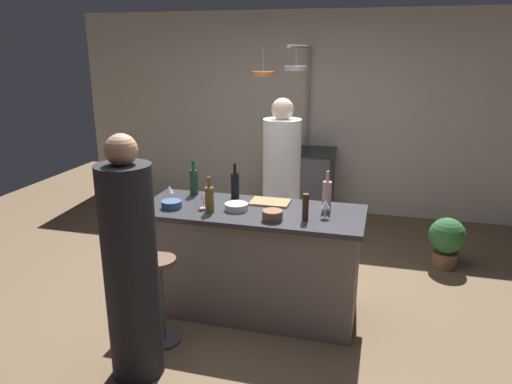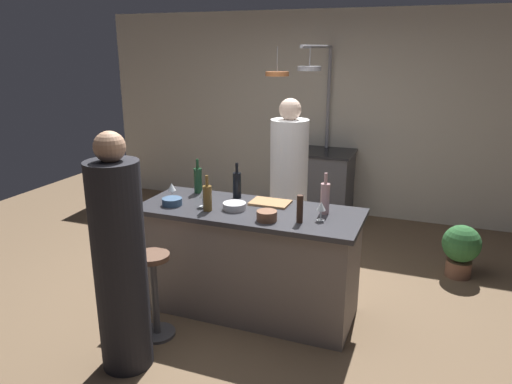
{
  "view_description": "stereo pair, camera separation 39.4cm",
  "coord_description": "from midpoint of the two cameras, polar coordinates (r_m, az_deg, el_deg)",
  "views": [
    {
      "loc": [
        0.99,
        -3.5,
        2.14
      ],
      "look_at": [
        0.0,
        0.15,
        1.0
      ],
      "focal_mm": 33.66,
      "sensor_mm": 36.0,
      "label": 1
    },
    {
      "loc": [
        1.36,
        -3.37,
        2.14
      ],
      "look_at": [
        0.0,
        0.15,
        1.0
      ],
      "focal_mm": 33.66,
      "sensor_mm": 36.0,
      "label": 2
    }
  ],
  "objects": [
    {
      "name": "ground_plane",
      "position": [
        4.22,
        -3.3,
        -13.75
      ],
      "size": [
        9.0,
        9.0,
        0.0
      ],
      "primitive_type": "plane",
      "color": "brown"
    },
    {
      "name": "back_wall",
      "position": [
        6.45,
        4.59,
        9.27
      ],
      "size": [
        6.4,
        0.16,
        2.6
      ],
      "primitive_type": "cube",
      "color": "beige",
      "rests_on": "ground_plane"
    },
    {
      "name": "kitchen_island",
      "position": [
        4.0,
        -3.41,
        -8.17
      ],
      "size": [
        1.8,
        0.72,
        0.9
      ],
      "color": "slate",
      "rests_on": "ground_plane"
    },
    {
      "name": "stove_range",
      "position": [
        6.24,
        3.72,
        1.01
      ],
      "size": [
        0.8,
        0.64,
        0.89
      ],
      "color": "#47474C",
      "rests_on": "ground_plane"
    },
    {
      "name": "chef",
      "position": [
        4.64,
        0.59,
        -0.14
      ],
      "size": [
        0.36,
        0.36,
        1.7
      ],
      "color": "white",
      "rests_on": "ground_plane"
    },
    {
      "name": "bar_stool_left",
      "position": [
        3.73,
        -14.37,
        -11.99
      ],
      "size": [
        0.28,
        0.28,
        0.68
      ],
      "color": "#4C4C51",
      "rests_on": "ground_plane"
    },
    {
      "name": "guest_left",
      "position": [
        3.28,
        -18.04,
        -8.83
      ],
      "size": [
        0.35,
        0.35,
        1.65
      ],
      "color": "black",
      "rests_on": "ground_plane"
    },
    {
      "name": "overhead_pot_rack",
      "position": [
        5.64,
        2.45,
        11.67
      ],
      "size": [
        0.6,
        1.33,
        2.17
      ],
      "color": "gray",
      "rests_on": "ground_plane"
    },
    {
      "name": "potted_plant",
      "position": [
        5.11,
        19.7,
        -5.39
      ],
      "size": [
        0.36,
        0.36,
        0.52
      ],
      "color": "brown",
      "rests_on": "ground_plane"
    },
    {
      "name": "cutting_board",
      "position": [
        3.97,
        -1.13,
        -1.26
      ],
      "size": [
        0.32,
        0.22,
        0.02
      ],
      "primitive_type": "cube",
      "color": "#997047",
      "rests_on": "kitchen_island"
    },
    {
      "name": "pepper_mill",
      "position": [
        3.55,
        2.75,
        -1.9
      ],
      "size": [
        0.05,
        0.05,
        0.21
      ],
      "primitive_type": "cylinder",
      "color": "#382319",
      "rests_on": "kitchen_island"
    },
    {
      "name": "wine_bottle_rose",
      "position": [
        3.76,
        5.48,
        -0.48
      ],
      "size": [
        0.07,
        0.07,
        0.33
      ],
      "color": "#B78C8E",
      "rests_on": "kitchen_island"
    },
    {
      "name": "wine_bottle_dark",
      "position": [
        4.09,
        -5.27,
        0.78
      ],
      "size": [
        0.07,
        0.07,
        0.31
      ],
      "color": "black",
      "rests_on": "kitchen_island"
    },
    {
      "name": "wine_bottle_green",
      "position": [
        4.25,
        -10.06,
        1.2
      ],
      "size": [
        0.07,
        0.07,
        0.31
      ],
      "color": "#193D23",
      "rests_on": "kitchen_island"
    },
    {
      "name": "wine_bottle_amber",
      "position": [
        3.77,
        -8.55,
        -0.86
      ],
      "size": [
        0.07,
        0.07,
        0.29
      ],
      "color": "brown",
      "rests_on": "kitchen_island"
    },
    {
      "name": "wine_glass_near_left_guest",
      "position": [
        4.07,
        -13.01,
        0.17
      ],
      "size": [
        0.07,
        0.07,
        0.15
      ],
      "color": "silver",
      "rests_on": "kitchen_island"
    },
    {
      "name": "wine_glass_by_chef",
      "position": [
        3.86,
        -9.18,
        -0.53
      ],
      "size": [
        0.07,
        0.07,
        0.15
      ],
      "color": "silver",
      "rests_on": "kitchen_island"
    },
    {
      "name": "wine_glass_near_right_guest",
      "position": [
        3.61,
        5.19,
        -1.59
      ],
      "size": [
        0.07,
        0.07,
        0.15
      ],
      "color": "silver",
      "rests_on": "kitchen_island"
    },
    {
      "name": "mixing_bowl_steel",
      "position": [
        3.82,
        -5.3,
        -1.81
      ],
      "size": [
        0.19,
        0.19,
        0.06
      ],
      "primitive_type": "cylinder",
      "color": "#B7B7BC",
      "rests_on": "kitchen_island"
    },
    {
      "name": "mixing_bowl_wooden",
      "position": [
        3.58,
        -1.19,
        -2.84
      ],
      "size": [
        0.15,
        0.15,
        0.08
      ],
      "primitive_type": "cylinder",
      "color": "brown",
      "rests_on": "kitchen_island"
    },
    {
      "name": "mixing_bowl_blue",
      "position": [
        3.95,
        -12.84,
        -1.49
      ],
      "size": [
        0.16,
        0.16,
        0.06
      ],
      "primitive_type": "cylinder",
      "color": "#334C6B",
      "rests_on": "kitchen_island"
    }
  ]
}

